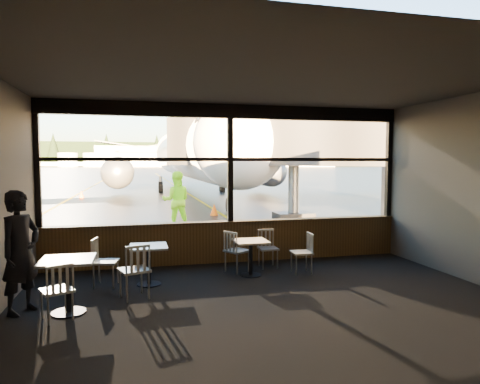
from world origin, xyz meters
name	(u,v)px	position (x,y,z in m)	size (l,w,h in m)	color
ground_plane	(144,169)	(0.00, 120.00, 0.00)	(520.00, 520.00, 0.00)	black
carpet_floor	(271,305)	(0.00, -3.00, 0.01)	(8.00, 6.00, 0.01)	black
ceiling	(272,79)	(0.00, -3.00, 3.50)	(8.00, 6.00, 0.04)	#38332D
wall_back	(379,220)	(0.00, -6.00, 1.75)	(8.00, 0.04, 3.50)	#4B453C
window_sill	(230,242)	(0.00, 0.00, 0.45)	(8.00, 0.28, 0.90)	#4B3116
window_header	(230,111)	(0.00, 0.00, 3.35)	(8.00, 0.18, 0.30)	black
mullion_left	(37,164)	(-3.95, 0.00, 2.20)	(0.12, 0.12, 2.60)	black
mullion_centre	(230,164)	(0.00, 0.00, 2.20)	(0.12, 0.12, 2.60)	black
mullion_right	(389,164)	(3.95, 0.00, 2.20)	(0.12, 0.12, 2.60)	black
window_transom	(230,159)	(0.00, 0.00, 2.30)	(8.00, 0.10, 0.08)	black
airliner	(193,116)	(1.97, 21.43, 5.49)	(29.93, 35.91, 10.97)	white
jet_bridge	(294,161)	(3.60, 5.50, 2.27)	(8.51, 10.40, 4.54)	#28282A
cafe_table_near	(251,258)	(0.14, -1.25, 0.35)	(0.64, 0.64, 0.71)	gray
cafe_table_mid	(149,265)	(-1.83, -1.43, 0.37)	(0.66, 0.66, 0.73)	gray
cafe_table_left	(68,286)	(-3.03, -2.65, 0.41)	(0.75, 0.75, 0.82)	#A39F96
chair_near_e	(301,253)	(1.19, -1.29, 0.41)	(0.45, 0.45, 0.83)	beige
chair_near_w	(237,251)	(-0.06, -0.91, 0.43)	(0.47, 0.47, 0.87)	beige
chair_near_n	(268,249)	(0.67, -0.71, 0.41)	(0.44, 0.44, 0.81)	#A9A498
chair_mid_s	(134,271)	(-2.08, -2.15, 0.47)	(0.51, 0.51, 0.93)	#B2ADA0
chair_mid_w	(106,262)	(-2.58, -1.32, 0.44)	(0.48, 0.48, 0.88)	beige
chair_left_s	(57,291)	(-3.14, -2.89, 0.42)	(0.46, 0.46, 0.84)	#B1AB9F
passenger	(21,252)	(-3.70, -2.45, 0.92)	(0.67, 0.44, 1.83)	black
ground_crew	(176,201)	(-0.75, 4.94, 0.96)	(0.94, 0.73, 1.93)	#BFF219
cone_nose	(214,209)	(1.13, 8.36, 0.25)	(0.35, 0.35, 0.49)	orange
cone_wing	(82,194)	(-5.39, 18.94, 0.22)	(0.32, 0.32, 0.44)	#E04F07
hangar_mid	(141,156)	(0.00, 185.00, 5.00)	(38.00, 15.00, 10.00)	silver
hangar_right	(275,154)	(60.00, 178.00, 6.00)	(50.00, 20.00, 12.00)	silver
fuel_tank_a	(68,160)	(-30.00, 182.00, 3.00)	(8.00, 8.00, 6.00)	silver
fuel_tank_b	(93,160)	(-20.00, 182.00, 3.00)	(8.00, 8.00, 6.00)	silver
fuel_tank_c	(117,160)	(-10.00, 182.00, 3.00)	(8.00, 8.00, 6.00)	silver
treeline	(141,154)	(0.00, 210.00, 6.00)	(360.00, 3.00, 12.00)	black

